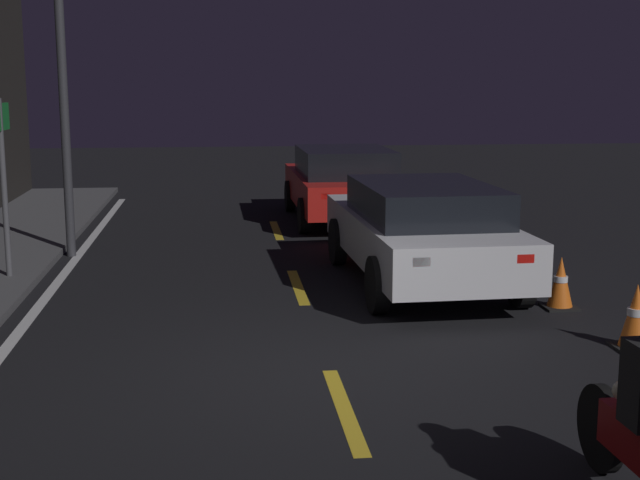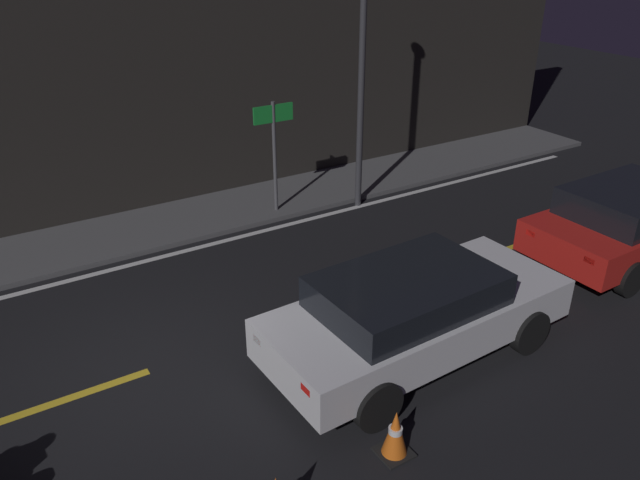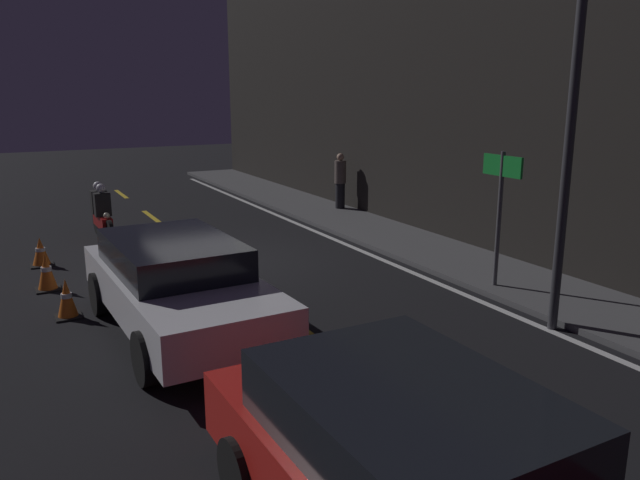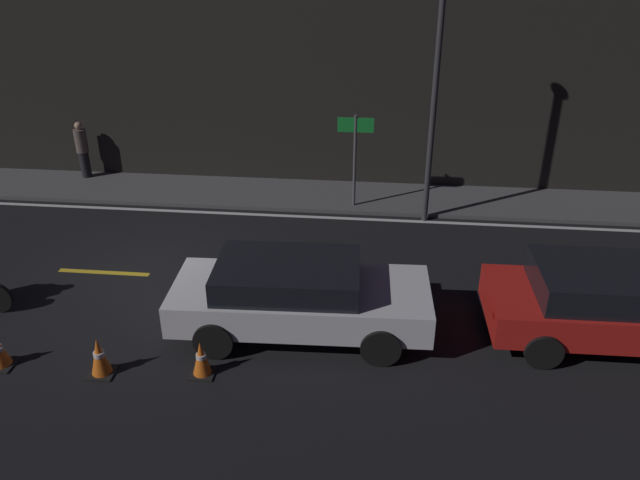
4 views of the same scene
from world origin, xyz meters
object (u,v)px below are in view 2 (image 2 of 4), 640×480
sedan_white (415,311)px  taxi_red (632,219)px  street_lamp (362,60)px  traffic_cone_far (395,434)px  shop_sign (274,135)px

sedan_white → taxi_red: 5.51m
street_lamp → sedan_white: bearing=-116.8°
sedan_white → street_lamp: street_lamp is taller
taxi_red → traffic_cone_far: 7.14m
taxi_red → sedan_white: bearing=-177.7°
sedan_white → taxi_red: (5.50, 0.30, -0.00)m
taxi_red → shop_sign: size_ratio=1.82×
taxi_red → street_lamp: bearing=121.2°
traffic_cone_far → sedan_white: bearing=44.8°
sedan_white → traffic_cone_far: bearing=-137.2°
traffic_cone_far → shop_sign: 7.44m
traffic_cone_far → shop_sign: bearing=73.0°
taxi_red → street_lamp: (-2.96, 4.73, 2.47)m
sedan_white → shop_sign: shop_sign is taller
shop_sign → street_lamp: (1.82, -0.54, 1.44)m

